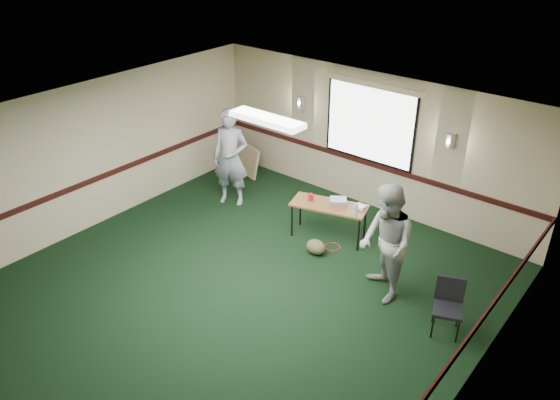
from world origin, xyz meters
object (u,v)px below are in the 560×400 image
Objects in this scene: person_left at (231,158)px; conference_chair at (449,302)px; folding_table at (329,207)px; person_right at (386,244)px; projector at (338,201)px.

conference_chair is at bearing -34.26° from person_left.
conference_chair is at bearing -36.03° from folding_table.
person_right is (1.59, -0.84, 0.31)m from folding_table.
person_left is at bearing 166.43° from folding_table.
person_left is (-2.27, -0.12, 0.36)m from folding_table.
projector is 0.15× the size of person_left.
person_right is at bearing -44.54° from folding_table.
projector is 0.16× the size of person_right.
projector is at bearing 32.66° from folding_table.
person_right is at bearing 152.40° from conference_chair.
projector is at bearing 135.17° from conference_chair.
person_right is at bearing -69.35° from projector.
person_left is (-2.38, -0.24, 0.26)m from projector.
person_left reaches higher than conference_chair.
folding_table is 2.85m from conference_chair.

